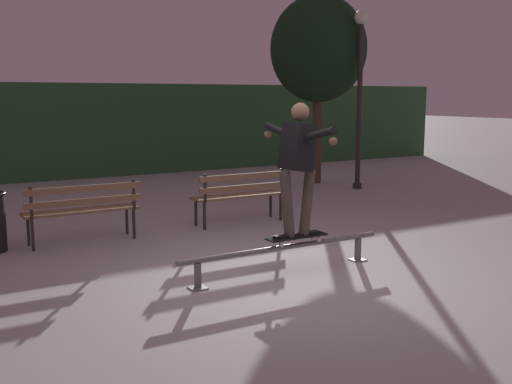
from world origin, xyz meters
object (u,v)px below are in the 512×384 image
(skateboarder, at_px, (298,158))
(grind_rail, at_px, (284,251))
(skateboard, at_px, (297,237))
(lamp_post_right, at_px, (360,77))
(park_bench_left_center, at_px, (242,192))
(tree_far_right, at_px, (318,49))
(park_bench_leftmost, at_px, (83,206))

(skateboarder, bearing_deg, grind_rail, 180.00)
(skateboard, height_order, lamp_post_right, lamp_post_right)
(park_bench_left_center, distance_m, lamp_post_right, 4.95)
(grind_rail, distance_m, lamp_post_right, 7.16)
(tree_far_right, bearing_deg, park_bench_leftmost, -153.46)
(grind_rail, height_order, park_bench_leftmost, park_bench_leftmost)
(park_bench_leftmost, xyz_separation_m, park_bench_left_center, (2.55, 0.00, 0.00))
(skateboarder, bearing_deg, lamp_post_right, 43.87)
(skateboard, relative_size, park_bench_left_center, 0.49)
(grind_rail, distance_m, tree_far_right, 8.04)
(park_bench_leftmost, height_order, park_bench_left_center, same)
(lamp_post_right, bearing_deg, skateboard, -136.14)
(skateboard, bearing_deg, park_bench_left_center, 74.62)
(lamp_post_right, bearing_deg, tree_far_right, 102.11)
(grind_rail, height_order, skateboard, skateboard)
(park_bench_left_center, relative_size, lamp_post_right, 0.41)
(skateboarder, xyz_separation_m, tree_far_right, (4.56, 5.83, 1.78))
(tree_far_right, bearing_deg, skateboarder, -128.02)
(skateboarder, bearing_deg, tree_far_right, 51.98)
(park_bench_leftmost, xyz_separation_m, lamp_post_right, (6.64, 1.99, 1.94))
(park_bench_left_center, xyz_separation_m, tree_far_right, (3.83, 3.19, 2.59))
(skateboard, xyz_separation_m, park_bench_leftmost, (-1.82, 2.64, 0.12))
(park_bench_leftmost, bearing_deg, tree_far_right, 26.54)
(grind_rail, height_order, lamp_post_right, lamp_post_right)
(skateboard, bearing_deg, park_bench_leftmost, 124.57)
(skateboard, xyz_separation_m, tree_far_right, (4.56, 5.83, 2.71))
(park_bench_leftmost, distance_m, tree_far_right, 7.59)
(skateboarder, xyz_separation_m, park_bench_leftmost, (-1.82, 2.64, -0.82))
(skateboarder, distance_m, park_bench_left_center, 2.86)
(grind_rail, xyz_separation_m, park_bench_left_center, (0.90, 2.64, 0.27))
(grind_rail, distance_m, skateboarder, 1.10)
(park_bench_leftmost, bearing_deg, skateboard, -55.43)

